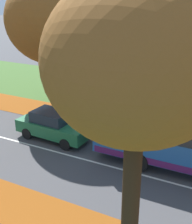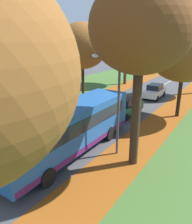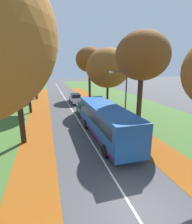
% 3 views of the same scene
% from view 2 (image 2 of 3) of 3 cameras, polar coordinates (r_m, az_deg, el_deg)
% --- Properties ---
extents(grass_verge_left, '(12.00, 90.00, 0.01)m').
position_cam_2_polar(grass_verge_left, '(28.92, -8.30, 4.86)').
color(grass_verge_left, '#3D6028').
rests_on(grass_verge_left, ground).
extents(leaf_litter_left, '(2.80, 60.00, 0.00)m').
position_cam_2_polar(leaf_litter_left, '(21.67, -9.59, 0.13)').
color(leaf_litter_left, '#8C4714').
rests_on(leaf_litter_left, grass_verge_left).
extents(leaf_litter_right, '(2.80, 60.00, 0.00)m').
position_cam_2_polar(leaf_litter_right, '(17.14, 13.83, -5.23)').
color(leaf_litter_right, '#8C4714').
rests_on(leaf_litter_right, grass_verge_right).
extents(road_centre_line, '(0.12, 80.00, 0.01)m').
position_cam_2_polar(road_centre_line, '(24.00, 8.46, 2.00)').
color(road_centre_line, silver).
rests_on(road_centre_line, ground).
extents(tree_left_near, '(4.07, 4.07, 8.37)m').
position_cam_2_polar(tree_left_near, '(18.42, -23.32, 16.21)').
color(tree_left_near, black).
rests_on(tree_left_near, ground).
extents(tree_left_mid, '(5.70, 5.70, 8.58)m').
position_cam_2_polar(tree_left_mid, '(25.64, -3.60, 16.83)').
color(tree_left_mid, black).
rests_on(tree_left_mid, ground).
extents(tree_left_far, '(6.31, 6.31, 10.45)m').
position_cam_2_polar(tree_left_far, '(34.38, 8.04, 19.78)').
color(tree_left_far, '#422D1E').
rests_on(tree_left_far, ground).
extents(tree_right_near, '(5.02, 5.02, 9.57)m').
position_cam_2_polar(tree_right_near, '(11.22, 11.70, 20.70)').
color(tree_right_near, '#382619').
rests_on(tree_right_near, ground).
extents(tree_right_mid, '(6.35, 6.35, 8.91)m').
position_cam_2_polar(tree_right_mid, '(20.40, 22.30, 15.23)').
color(tree_right_mid, black).
rests_on(tree_right_mid, ground).
extents(streetlamp_right, '(1.89, 0.28, 6.00)m').
position_cam_2_polar(streetlamp_right, '(12.66, 4.63, 4.63)').
color(streetlamp_right, '#47474C').
rests_on(streetlamp_right, ground).
extents(bus, '(2.73, 10.42, 2.98)m').
position_cam_2_polar(bus, '(13.35, -6.89, -3.89)').
color(bus, '#1E5199').
rests_on(bus, ground).
extents(car_green_lead, '(1.93, 4.27, 1.62)m').
position_cam_2_polar(car_green_lead, '(20.34, 7.77, 1.38)').
color(car_green_lead, '#1E6038').
rests_on(car_green_lead, ground).
extents(car_white_following, '(1.84, 4.23, 1.62)m').
position_cam_2_polar(car_white_following, '(27.19, 15.01, 5.29)').
color(car_white_following, silver).
rests_on(car_white_following, ground).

